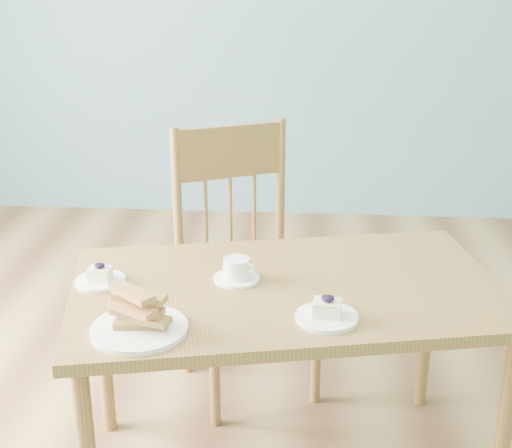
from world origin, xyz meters
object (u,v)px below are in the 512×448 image
Objects in this scene: coffee_cup at (237,271)px; cheesecake_plate_near at (327,313)px; cheesecake_plate_far at (100,278)px; biscotti_plate at (139,318)px; dining_table at (286,305)px; dining_chair at (244,261)px.

cheesecake_plate_near is at bearing -19.70° from coffee_cup.
biscotti_plate reaches higher than cheesecake_plate_far.
biscotti_plate is (-0.48, -0.10, 0.02)m from cheesecake_plate_near.
biscotti_plate reaches higher than coffee_cup.
biscotti_plate is (-0.37, -0.30, 0.10)m from dining_table.
dining_chair is 3.98× the size of biscotti_plate.
coffee_cup is at bearing 6.78° from cheesecake_plate_far.
cheesecake_plate_far is (-0.37, -0.54, 0.17)m from dining_chair.
coffee_cup is at bearing 55.70° from biscotti_plate.
biscotti_plate is (0.18, -0.27, 0.02)m from cheesecake_plate_far.
dining_chair is at bearing 55.50° from cheesecake_plate_far.
cheesecake_plate_near is at bearing 11.55° from biscotti_plate.
coffee_cup reaches higher than cheesecake_plate_far.
dining_chair is at bearing 113.78° from coffee_cup.
biscotti_plate is at bearing -103.35° from coffee_cup.
coffee_cup is (0.40, 0.05, 0.01)m from cheesecake_plate_far.
coffee_cup is (-0.15, 0.02, 0.10)m from dining_table.
dining_table is at bearing 119.49° from cheesecake_plate_near.
dining_chair is at bearing 96.29° from dining_table.
dining_chair reaches higher than coffee_cup.
dining_table is 0.48m from biscotti_plate.
cheesecake_plate_far is 0.59× the size of biscotti_plate.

